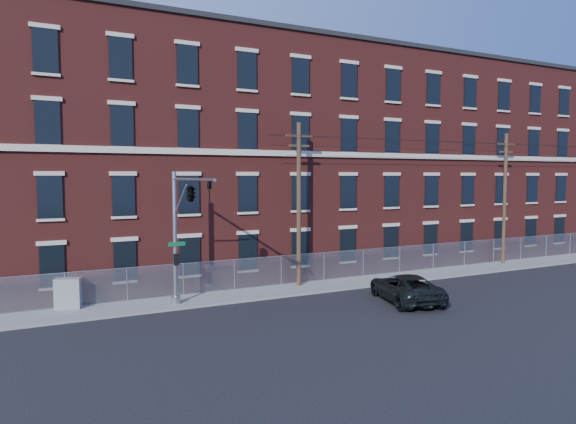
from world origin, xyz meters
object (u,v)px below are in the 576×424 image
Objects in this scene: utility_cabinet at (68,293)px; pickup_truck at (405,288)px; utility_pole_near at (299,201)px; traffic_signal_mast at (187,207)px.

pickup_truck is at bearing -3.31° from utility_cabinet.
pickup_truck is (3.47, -5.91, -4.58)m from utility_pole_near.
utility_pole_near is 1.82× the size of pickup_truck.
utility_pole_near is 8.24m from pickup_truck.
traffic_signal_mast is 12.62m from pickup_truck.
utility_pole_near is 6.43× the size of utility_cabinet.
traffic_signal_mast is 4.50× the size of utility_cabinet.
pickup_truck is 3.53× the size of utility_cabinet.
utility_pole_near is (8.00, 3.42, -0.05)m from traffic_signal_mast.
traffic_signal_mast reaches higher than utility_cabinet.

